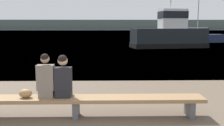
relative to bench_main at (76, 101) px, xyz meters
The scene contains 8 objects.
water_surface 123.91m from the bench_main, 89.76° to the left, with size 240.00×240.00×0.00m, color #386084.
far_shoreline 194.57m from the bench_main, 89.85° to the left, with size 600.00×12.00×7.58m, color #4C4C42.
bench_main is the anchor object (origin of this frame).
person_left 0.85m from the bench_main, behind, with size 0.38×0.38×1.00m.
person_right 0.60m from the bench_main, behind, with size 0.38×0.39×0.97m.
shopping_bag 1.14m from the bench_main, behind, with size 0.30×0.21×0.20m.
tugboat_red 20.80m from the bench_main, 70.33° to the left, with size 7.79×3.85×7.26m.
moored_sailboat 30.57m from the bench_main, 64.70° to the left, with size 6.92×3.03×6.65m.
Camera 1 is at (0.20, -3.27, 2.06)m, focal length 40.00 mm.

